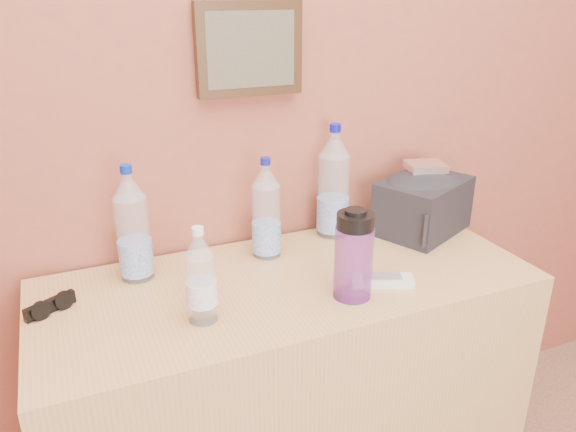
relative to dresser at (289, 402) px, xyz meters
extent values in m
plane|color=brown|center=(-0.01, 0.30, 0.94)|extent=(4.00, 0.00, 4.00)
cube|color=#AA7E4E|center=(0.00, 0.00, 0.00)|extent=(1.33, 0.55, 0.83)
cylinder|color=white|center=(-0.37, 0.17, 0.55)|extent=(0.09, 0.09, 0.28)
cylinder|color=#092A9E|center=(-0.37, 0.17, 0.72)|extent=(0.03, 0.03, 0.02)
cylinder|color=silver|center=(0.00, 0.16, 0.54)|extent=(0.08, 0.08, 0.26)
cylinder|color=#10188F|center=(0.00, 0.16, 0.70)|extent=(0.03, 0.03, 0.02)
cylinder|color=silver|center=(0.24, 0.22, 0.57)|extent=(0.10, 0.10, 0.31)
cylinder|color=#0B0DB4|center=(0.24, 0.22, 0.76)|extent=(0.03, 0.03, 0.02)
cylinder|color=#A3B8D2|center=(-0.26, -0.10, 0.52)|extent=(0.07, 0.07, 0.20)
cylinder|color=white|center=(-0.26, -0.10, 0.64)|extent=(0.03, 0.03, 0.02)
cylinder|color=purple|center=(0.11, -0.14, 0.51)|extent=(0.10, 0.10, 0.19)
cylinder|color=black|center=(0.11, -0.14, 0.63)|extent=(0.09, 0.09, 0.05)
cube|color=silver|center=(0.21, -0.12, 0.43)|extent=(0.17, 0.11, 0.02)
cube|color=white|center=(0.53, 0.15, 0.62)|extent=(0.14, 0.12, 0.02)
camera|label=1|loc=(-0.53, -1.22, 1.14)|focal=35.00mm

